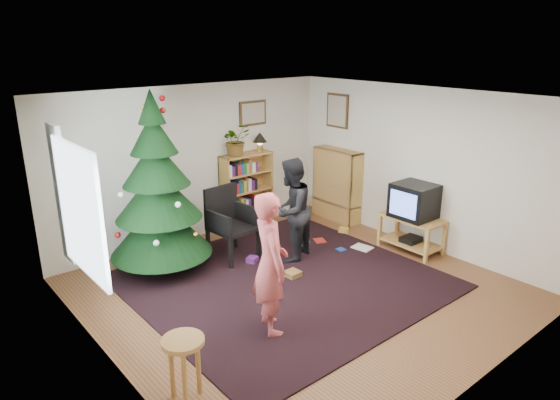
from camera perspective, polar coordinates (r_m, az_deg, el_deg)
floor at (r=6.72m, az=2.10°, el=-10.18°), size 5.00×5.00×0.00m
ceiling at (r=5.96m, az=2.38°, el=11.51°), size 5.00×5.00×0.00m
wall_back at (r=8.18m, az=-9.62°, el=4.18°), size 5.00×0.02×2.50m
wall_front at (r=4.81m, az=22.78°, el=-7.10°), size 5.00×0.02×2.50m
wall_left at (r=5.01m, az=-19.63°, el=-5.71°), size 0.02×5.00×2.50m
wall_right at (r=8.06m, az=15.57°, el=3.55°), size 0.02×5.00×2.50m
rug at (r=6.91m, az=0.41°, el=-9.21°), size 3.80×3.60×0.02m
window_pane at (r=5.47m, az=-21.87°, el=-1.17°), size 0.04×1.20×1.40m
curtain at (r=6.12m, az=-23.65°, el=0.59°), size 0.06×0.35×1.60m
picture_back at (r=8.65m, az=-3.13°, el=9.88°), size 0.55×0.03×0.42m
picture_right at (r=8.99m, az=6.59°, el=10.10°), size 0.03×0.50×0.60m
christmas_tree at (r=7.04m, az=-13.75°, el=0.09°), size 1.41×1.41×2.57m
bookshelf_back at (r=8.67m, az=-3.82°, el=1.18°), size 0.95×0.30×1.30m
bookshelf_right at (r=9.04m, az=6.53°, el=1.81°), size 0.30×0.95×1.30m
tv_stand at (r=8.03m, az=14.80°, el=-3.37°), size 0.52×0.94×0.55m
crt_tv at (r=7.86m, az=15.07°, el=-0.08°), size 0.56×0.60×0.52m
armchair at (r=7.50m, az=-5.96°, el=-2.23°), size 0.64×0.64×1.08m
stool at (r=4.74m, az=-10.96°, el=-16.80°), size 0.39×0.39×0.64m
person_standing at (r=5.51m, az=-1.12°, el=-7.28°), size 0.58×0.70×1.64m
person_by_chair at (r=7.28m, az=1.26°, el=-1.19°), size 0.92×0.83×1.55m
potted_plant at (r=8.34m, az=-5.07°, el=6.86°), size 0.50×0.44×0.53m
table_lamp at (r=8.64m, az=-2.33°, el=7.03°), size 0.25×0.25×0.33m
floor_clutter at (r=7.85m, az=4.34°, el=-5.55°), size 2.11×0.93×0.08m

